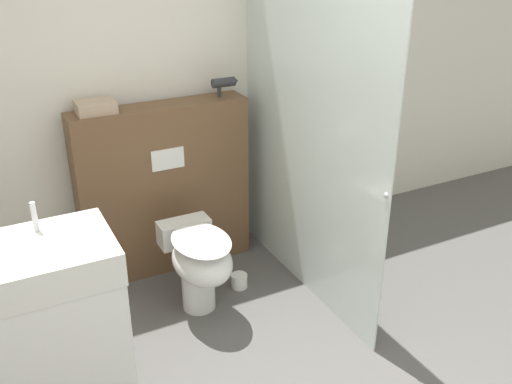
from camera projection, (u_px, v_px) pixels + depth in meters
name	position (u px, v px, depth m)	size (l,w,h in m)	color
wall_back	(162.00, 86.00, 3.82)	(8.00, 0.06, 2.50)	silver
partition_panel	(165.00, 189.00, 3.90)	(1.17, 0.24, 1.19)	brown
shower_glass	(307.00, 142.00, 3.50)	(0.04, 1.61, 2.04)	silver
toilet	(199.00, 261.00, 3.50)	(0.35, 0.61, 0.54)	white
sink_vanity	(59.00, 340.00, 2.60)	(0.58, 0.48, 1.15)	white
hair_drier	(224.00, 83.00, 3.80)	(0.19, 0.06, 0.13)	#2D2D33
folded_towel	(96.00, 107.00, 3.48)	(0.23, 0.18, 0.07)	tan
spare_toilet_roll	(239.00, 281.00, 3.85)	(0.11, 0.11, 0.09)	white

